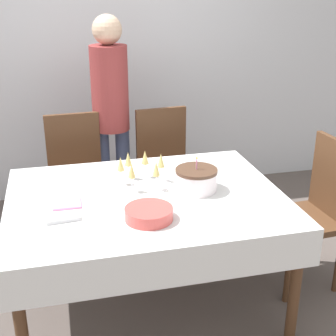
{
  "coord_description": "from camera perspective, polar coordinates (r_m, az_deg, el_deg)",
  "views": [
    {
      "loc": [
        -0.45,
        -2.36,
        1.86
      ],
      "look_at": [
        0.15,
        0.08,
        0.86
      ],
      "focal_mm": 50.0,
      "sensor_mm": 36.0,
      "label": 1
    }
  ],
  "objects": [
    {
      "name": "wall_back",
      "position": [
        4.2,
        -7.78,
        14.56
      ],
      "size": [
        8.0,
        0.05,
        2.7
      ],
      "color": "silver",
      "rests_on": "ground_plane"
    },
    {
      "name": "dining_table",
      "position": [
        2.7,
        -2.68,
        -5.29
      ],
      "size": [
        1.55,
        1.18,
        0.74
      ],
      "color": "white",
      "rests_on": "ground_plane"
    },
    {
      "name": "fork_pile",
      "position": [
        2.44,
        -12.66,
        -6.08
      ],
      "size": [
        0.17,
        0.08,
        0.02
      ],
      "color": "silver",
      "rests_on": "dining_table"
    },
    {
      "name": "birthday_cake",
      "position": [
        2.7,
        3.47,
        -1.4
      ],
      "size": [
        0.24,
        0.24,
        0.2
      ],
      "color": "white",
      "rests_on": "dining_table"
    },
    {
      "name": "person_standing",
      "position": [
        3.61,
        -7.03,
        7.72
      ],
      "size": [
        0.28,
        0.28,
        1.65
      ],
      "color": "#3F4C72",
      "rests_on": "ground_plane"
    },
    {
      "name": "ground_plane",
      "position": [
        3.04,
        -2.47,
        -16.02
      ],
      "size": [
        12.0,
        12.0,
        0.0
      ],
      "primitive_type": "plane",
      "color": "#564C47"
    },
    {
      "name": "cake_knife",
      "position": [
        2.57,
        5.83,
        -4.26
      ],
      "size": [
        0.29,
        0.11,
        0.0
      ],
      "color": "silver",
      "rests_on": "dining_table"
    },
    {
      "name": "dining_chair_far_left",
      "position": [
        3.53,
        -11.06,
        -0.73
      ],
      "size": [
        0.44,
        0.44,
        0.97
      ],
      "color": "#51331E",
      "rests_on": "ground_plane"
    },
    {
      "name": "dining_chair_far_right",
      "position": [
        3.62,
        -0.3,
        0.23
      ],
      "size": [
        0.46,
        0.46,
        0.97
      ],
      "color": "#51331E",
      "rests_on": "ground_plane"
    },
    {
      "name": "napkin_pile",
      "position": [
        2.61,
        -12.24,
        -4.19
      ],
      "size": [
        0.15,
        0.15,
        0.01
      ],
      "color": "pink",
      "rests_on": "dining_table"
    },
    {
      "name": "champagne_tray",
      "position": [
        2.77,
        -3.36,
        -0.57
      ],
      "size": [
        0.36,
        0.36,
        0.18
      ],
      "color": "silver",
      "rests_on": "dining_table"
    },
    {
      "name": "plate_stack_main",
      "position": [
        2.38,
        -2.35,
        -5.58
      ],
      "size": [
        0.25,
        0.25,
        0.06
      ],
      "color": "#CC4C47",
      "rests_on": "dining_table"
    },
    {
      "name": "dining_chair_right_end",
      "position": [
        3.12,
        17.44,
        -4.49
      ],
      "size": [
        0.44,
        0.44,
        0.97
      ],
      "color": "#51331E",
      "rests_on": "ground_plane"
    }
  ]
}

